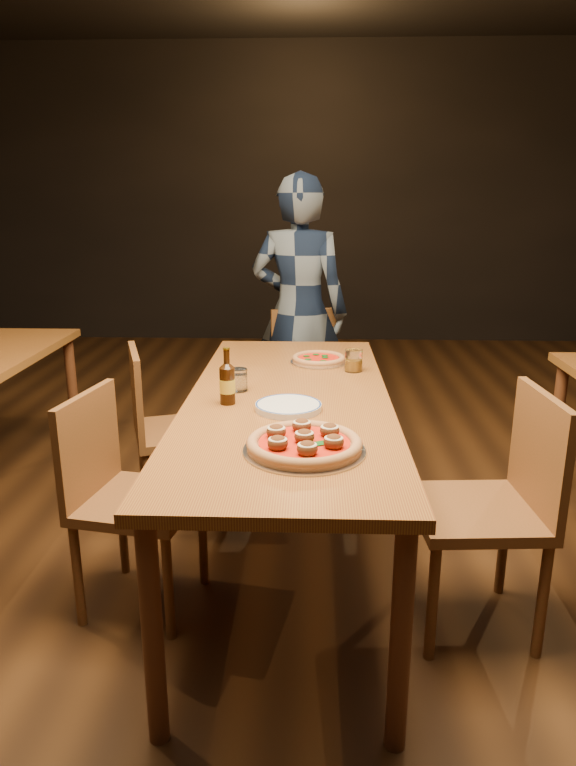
{
  "coord_description": "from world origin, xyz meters",
  "views": [
    {
      "loc": [
        0.09,
        -2.42,
        1.51
      ],
      "look_at": [
        0.0,
        -0.05,
        0.82
      ],
      "focal_mm": 30.0,
      "sensor_mm": 36.0,
      "label": 1
    }
  ],
  "objects_px": {
    "table_main": "(288,413)",
    "plate_stack": "(288,407)",
    "water_glass": "(238,380)",
    "diner": "(299,312)",
    "amber_glass": "(354,360)",
    "beer_bottle": "(227,384)",
    "chair_main_sw": "(180,430)",
    "pizza_margherita": "(319,359)",
    "chair_main_nw": "(140,500)",
    "chair_main_e": "(476,509)",
    "chair_end": "(310,380)",
    "pizza_meatball": "(304,443)"
  },
  "relations": [
    {
      "from": "water_glass",
      "to": "diner",
      "type": "distance_m",
      "value": 1.42
    },
    {
      "from": "chair_main_sw",
      "to": "diner",
      "type": "relative_size",
      "value": 0.53
    },
    {
      "from": "amber_glass",
      "to": "chair_main_sw",
      "type": "bearing_deg",
      "value": 177.76
    },
    {
      "from": "diner",
      "to": "pizza_margherita",
      "type": "bearing_deg",
      "value": 109.2
    },
    {
      "from": "table_main",
      "to": "water_glass",
      "type": "bearing_deg",
      "value": 161.24
    },
    {
      "from": "chair_main_e",
      "to": "chair_end",
      "type": "relative_size",
      "value": 1.04
    },
    {
      "from": "chair_main_nw",
      "to": "chair_main_sw",
      "type": "height_order",
      "value": "chair_main_sw"
    },
    {
      "from": "beer_bottle",
      "to": "diner",
      "type": "height_order",
      "value": "diner"
    },
    {
      "from": "beer_bottle",
      "to": "amber_glass",
      "type": "distance_m",
      "value": 0.71
    },
    {
      "from": "beer_bottle",
      "to": "pizza_margherita",
      "type": "bearing_deg",
      "value": 61.22
    },
    {
      "from": "chair_main_nw",
      "to": "beer_bottle",
      "type": "bearing_deg",
      "value": -47.37
    },
    {
      "from": "table_main",
      "to": "water_glass",
      "type": "height_order",
      "value": "water_glass"
    },
    {
      "from": "table_main",
      "to": "amber_glass",
      "type": "height_order",
      "value": "amber_glass"
    },
    {
      "from": "plate_stack",
      "to": "diner",
      "type": "bearing_deg",
      "value": 89.82
    },
    {
      "from": "chair_main_sw",
      "to": "pizza_margherita",
      "type": "distance_m",
      "value": 0.74
    },
    {
      "from": "diner",
      "to": "beer_bottle",
      "type": "bearing_deg",
      "value": 93.61
    },
    {
      "from": "plate_stack",
      "to": "amber_glass",
      "type": "height_order",
      "value": "amber_glass"
    },
    {
      "from": "beer_bottle",
      "to": "diner",
      "type": "distance_m",
      "value": 1.59
    },
    {
      "from": "pizza_meatball",
      "to": "water_glass",
      "type": "xyz_separation_m",
      "value": [
        -0.28,
        0.64,
        0.02
      ]
    },
    {
      "from": "chair_main_nw",
      "to": "diner",
      "type": "xyz_separation_m",
      "value": [
        0.55,
        1.77,
        0.39
      ]
    },
    {
      "from": "table_main",
      "to": "pizza_margherita",
      "type": "height_order",
      "value": "pizza_margherita"
    },
    {
      "from": "chair_end",
      "to": "pizza_margherita",
      "type": "xyz_separation_m",
      "value": [
        0.04,
        -0.78,
        0.33
      ]
    },
    {
      "from": "table_main",
      "to": "plate_stack",
      "type": "xyz_separation_m",
      "value": [
        0.01,
        -0.17,
        0.08
      ]
    },
    {
      "from": "chair_main_sw",
      "to": "amber_glass",
      "type": "bearing_deg",
      "value": -110.93
    },
    {
      "from": "table_main",
      "to": "beer_bottle",
      "type": "xyz_separation_m",
      "value": [
        -0.23,
        -0.1,
        0.15
      ]
    },
    {
      "from": "diner",
      "to": "water_glass",
      "type": "bearing_deg",
      "value": 93.46
    },
    {
      "from": "chair_main_e",
      "to": "amber_glass",
      "type": "height_order",
      "value": "chair_main_e"
    },
    {
      "from": "pizza_meatball",
      "to": "chair_main_nw",
      "type": "bearing_deg",
      "value": 156.11
    },
    {
      "from": "chair_main_nw",
      "to": "diner",
      "type": "height_order",
      "value": "diner"
    },
    {
      "from": "diner",
      "to": "table_main",
      "type": "bearing_deg",
      "value": 101.85
    },
    {
      "from": "chair_end",
      "to": "beer_bottle",
      "type": "height_order",
      "value": "beer_bottle"
    },
    {
      "from": "table_main",
      "to": "chair_main_nw",
      "type": "relative_size",
      "value": 2.29
    },
    {
      "from": "pizza_meatball",
      "to": "diner",
      "type": "relative_size",
      "value": 0.23
    },
    {
      "from": "plate_stack",
      "to": "diner",
      "type": "height_order",
      "value": "diner"
    },
    {
      "from": "chair_main_nw",
      "to": "water_glass",
      "type": "distance_m",
      "value": 0.61
    },
    {
      "from": "pizza_meatball",
      "to": "beer_bottle",
      "type": "xyz_separation_m",
      "value": [
        -0.3,
        0.47,
        0.05
      ]
    },
    {
      "from": "pizza_meatball",
      "to": "diner",
      "type": "distance_m",
      "value": 2.04
    },
    {
      "from": "chair_main_sw",
      "to": "diner",
      "type": "height_order",
      "value": "diner"
    },
    {
      "from": "pizza_margherita",
      "to": "pizza_meatball",
      "type": "bearing_deg",
      "value": -92.77
    },
    {
      "from": "chair_main_e",
      "to": "diner",
      "type": "xyz_separation_m",
      "value": [
        -0.66,
        1.85,
        0.37
      ]
    },
    {
      "from": "beer_bottle",
      "to": "diner",
      "type": "bearing_deg",
      "value": 81.33
    },
    {
      "from": "pizza_margherita",
      "to": "beer_bottle",
      "type": "distance_m",
      "value": 0.74
    },
    {
      "from": "chair_main_nw",
      "to": "chair_end",
      "type": "height_order",
      "value": "chair_end"
    },
    {
      "from": "chair_main_nw",
      "to": "water_glass",
      "type": "xyz_separation_m",
      "value": [
        0.33,
        0.37,
        0.36
      ]
    },
    {
      "from": "amber_glass",
      "to": "diner",
      "type": "distance_m",
      "value": 1.11
    },
    {
      "from": "chair_main_sw",
      "to": "beer_bottle",
      "type": "height_order",
      "value": "beer_bottle"
    },
    {
      "from": "chair_main_e",
      "to": "beer_bottle",
      "type": "height_order",
      "value": "beer_bottle"
    },
    {
      "from": "table_main",
      "to": "pizza_margherita",
      "type": "distance_m",
      "value": 0.56
    },
    {
      "from": "pizza_margherita",
      "to": "diner",
      "type": "distance_m",
      "value": 0.94
    },
    {
      "from": "chair_main_nw",
      "to": "chair_main_sw",
      "type": "bearing_deg",
      "value": 9.84
    }
  ]
}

